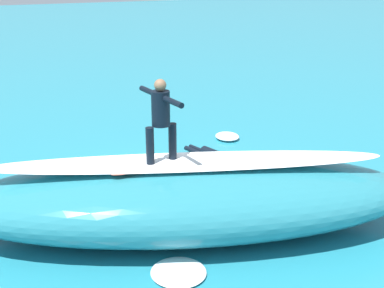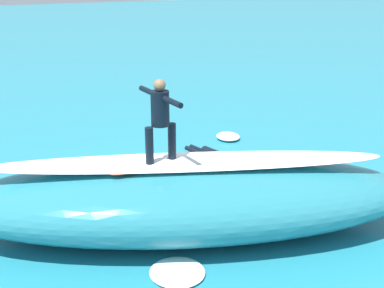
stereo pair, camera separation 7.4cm
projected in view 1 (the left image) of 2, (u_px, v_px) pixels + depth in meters
ground_plane at (157, 190)px, 13.20m from camera, size 120.00×120.00×0.00m
wave_crest at (185, 198)px, 10.94m from camera, size 10.24×5.90×1.55m
wave_foam_lip at (185, 162)px, 10.66m from camera, size 8.24×3.51×0.08m
surfboard_riding at (162, 163)px, 10.62m from camera, size 2.30×0.82×0.06m
surfer_riding at (161, 115)px, 10.28m from camera, size 0.68×1.62×1.72m
surfboard_paddling at (213, 161)px, 14.92m from camera, size 1.10×2.05×0.09m
surfer_paddling at (210, 154)px, 14.95m from camera, size 0.77×1.74×0.32m
foam_patch_near at (227, 136)px, 16.89m from camera, size 0.83×0.93×0.17m
foam_patch_mid at (178, 272)px, 9.64m from camera, size 1.23×1.25×0.10m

